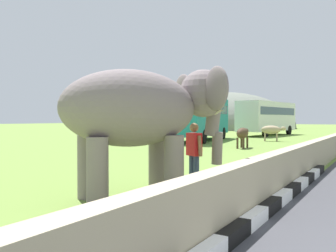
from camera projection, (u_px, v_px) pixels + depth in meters
name	position (u px, v px, depth m)	size (l,w,h in m)	color
striped_curb	(221.00, 244.00, 4.52)	(16.20, 0.20, 0.24)	white
barrier_parapet	(256.00, 184.00, 6.66)	(28.00, 0.36, 1.00)	tan
elephant	(146.00, 111.00, 7.75)	(3.95, 3.52, 2.96)	slate
person_handler	(194.00, 151.00, 8.83)	(0.40, 0.62, 1.66)	navy
bus_teal	(200.00, 115.00, 27.63)	(10.03, 4.27, 3.50)	teal
bus_white	(267.00, 116.00, 36.42)	(9.89, 3.67, 3.50)	silver
cow_near	(243.00, 134.00, 20.59)	(1.91, 0.75, 1.23)	#473323
cow_mid	(272.00, 130.00, 27.02)	(0.94, 1.93, 1.23)	tan
hill_east	(226.00, 128.00, 63.76)	(30.41, 24.33, 13.13)	slate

